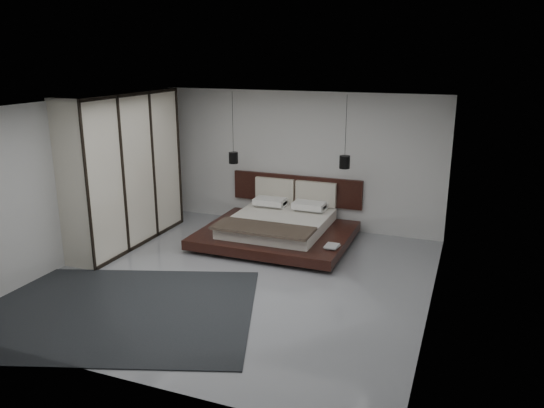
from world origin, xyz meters
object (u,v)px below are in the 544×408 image
at_px(pendant_right, 345,162).
at_px(pendant_left, 233,158).
at_px(bed, 279,227).
at_px(rug, 111,311).
at_px(lattice_screen, 161,160).
at_px(wardrobe, 124,170).

bearing_deg(pendant_right, pendant_left, -180.00).
distance_m(bed, pendant_right, 1.77).
xyz_separation_m(pendant_left, rug, (-0.04, -4.05, -1.48)).
relative_size(lattice_screen, bed, 0.93).
distance_m(pendant_left, pendant_right, 2.30).
xyz_separation_m(wardrobe, rug, (1.50, -2.52, -1.42)).
relative_size(bed, pendant_right, 2.06).
relative_size(pendant_left, wardrobe, 0.49).
distance_m(pendant_right, wardrobe, 4.13).
relative_size(bed, pendant_left, 1.95).
xyz_separation_m(bed, pendant_left, (-1.15, 0.44, 1.20)).
bearing_deg(wardrobe, pendant_left, 44.83).
relative_size(pendant_right, rug, 0.34).
xyz_separation_m(bed, wardrobe, (-2.69, -1.09, 1.14)).
bearing_deg(wardrobe, rug, -59.22).
distance_m(pendant_right, rug, 4.93).
bearing_deg(rug, wardrobe, 120.78).
bearing_deg(wardrobe, bed, 22.07).
xyz_separation_m(pendant_left, pendant_right, (2.30, 0.00, 0.08)).
bearing_deg(rug, bed, 71.73).
distance_m(pendant_left, rug, 4.31).
height_order(bed, wardrobe, wardrobe).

